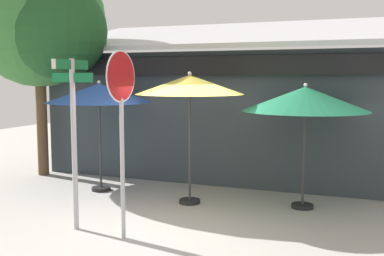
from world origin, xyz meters
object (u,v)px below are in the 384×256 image
patio_umbrella_forest_green_right (305,100)px  shade_tree (43,23)px  patio_umbrella_mustard_center (190,86)px  street_sign_post (73,126)px  patio_umbrella_royal_blue_left (99,94)px  stop_sign (121,107)px

patio_umbrella_forest_green_right → shade_tree: size_ratio=0.43×
patio_umbrella_mustard_center → street_sign_post: bearing=-118.8°
patio_umbrella_royal_blue_left → patio_umbrella_forest_green_right: bearing=2.7°
patio_umbrella_royal_blue_left → street_sign_post: bearing=-66.8°
street_sign_post → patio_umbrella_mustard_center: bearing=61.2°
patio_umbrella_mustard_center → patio_umbrella_forest_green_right: (2.27, 0.49, -0.26)m
patio_umbrella_mustard_center → patio_umbrella_royal_blue_left: bearing=173.4°
patio_umbrella_royal_blue_left → stop_sign: bearing=-51.7°
street_sign_post → patio_umbrella_royal_blue_left: (-1.09, 2.54, 0.46)m
patio_umbrella_forest_green_right → shade_tree: (-6.80, 0.65, 1.83)m
street_sign_post → shade_tree: size_ratio=0.50×
street_sign_post → shade_tree: bearing=133.9°
patio_umbrella_forest_green_right → shade_tree: bearing=174.6°
street_sign_post → shade_tree: 5.23m
patio_umbrella_royal_blue_left → patio_umbrella_forest_green_right: (4.61, 0.22, -0.06)m
patio_umbrella_royal_blue_left → patio_umbrella_forest_green_right: patio_umbrella_royal_blue_left is taller
patio_umbrella_forest_green_right → stop_sign: bearing=-131.3°
street_sign_post → patio_umbrella_forest_green_right: bearing=38.1°
patio_umbrella_royal_blue_left → shade_tree: size_ratio=0.44×
stop_sign → patio_umbrella_royal_blue_left: bearing=128.3°
street_sign_post → shade_tree: (-3.28, 3.41, 2.22)m
street_sign_post → patio_umbrella_forest_green_right: street_sign_post is taller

